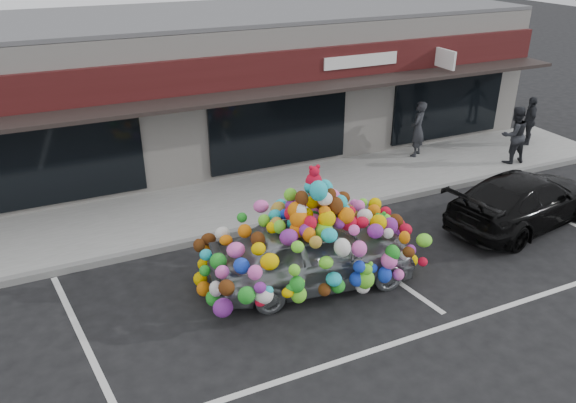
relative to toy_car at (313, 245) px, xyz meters
name	(u,v)px	position (x,y,z in m)	size (l,w,h in m)	color
ground	(252,298)	(-1.33, -0.01, -0.87)	(90.00, 90.00, 0.00)	black
shop_building	(149,90)	(-1.33, 8.43, 1.29)	(24.00, 7.20, 4.31)	silver
sidewalk	(195,211)	(-1.33, 3.99, -0.80)	(26.00, 3.00, 0.15)	gray
kerb	(213,238)	(-1.33, 2.49, -0.80)	(26.00, 0.18, 0.16)	slate
parking_stripe_left	(81,336)	(-4.53, 0.19, -0.87)	(0.12, 4.40, 0.01)	silver
parking_stripe_mid	(369,261)	(1.47, 0.19, -0.87)	(0.12, 4.40, 0.01)	silver
parking_stripe_right	(550,214)	(6.87, 0.19, -0.87)	(0.12, 4.40, 0.01)	silver
lane_line	(405,340)	(0.67, -2.31, -0.87)	(14.00, 0.12, 0.01)	silver
toy_car	(313,245)	(0.00, 0.00, 0.00)	(3.00, 4.61, 2.57)	#ACB0B7
black_sedan	(524,199)	(5.82, 0.17, -0.23)	(4.46, 1.81, 1.29)	black
pedestrian_a	(418,129)	(6.01, 4.75, 0.14)	(0.63, 0.41, 1.72)	black
pedestrian_b	(514,135)	(8.28, 3.09, 0.14)	(0.84, 0.66, 1.73)	black
pedestrian_c	(529,121)	(9.97, 4.11, 0.07)	(0.39, 0.93, 1.58)	#26242A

